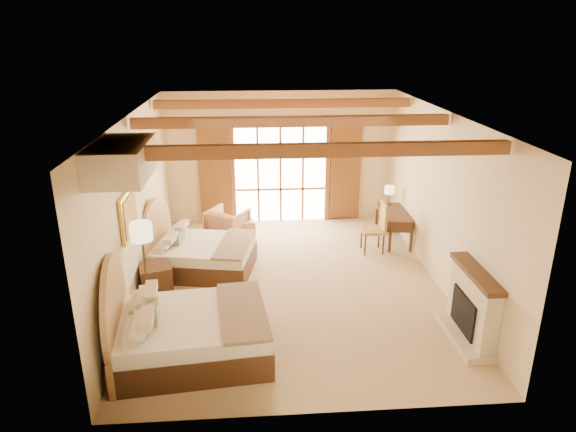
{
  "coord_description": "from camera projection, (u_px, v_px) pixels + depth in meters",
  "views": [
    {
      "loc": [
        -0.73,
        -8.67,
        4.56
      ],
      "look_at": [
        -0.06,
        0.2,
        1.3
      ],
      "focal_mm": 32.0,
      "sensor_mm": 36.0,
      "label": 1
    }
  ],
  "objects": [
    {
      "name": "ottoman",
      "position": [
        240.0,
        229.0,
        11.83
      ],
      "size": [
        0.72,
        0.72,
        0.44
      ],
      "primitive_type": "cube",
      "rotation": [
        0.0,
        0.0,
        0.23
      ],
      "color": "tan",
      "rests_on": "floor"
    },
    {
      "name": "bed_far",
      "position": [
        195.0,
        252.0,
        10.16
      ],
      "size": [
        2.2,
        1.8,
        1.28
      ],
      "rotation": [
        0.0,
        0.0,
        -0.19
      ],
      "color": "#432817",
      "rests_on": "floor"
    },
    {
      "name": "wall_right",
      "position": [
        442.0,
        200.0,
        9.38
      ],
      "size": [
        0.0,
        7.0,
        7.0
      ],
      "primitive_type": "plane",
      "rotation": [
        1.57,
        0.0,
        -1.57
      ],
      "color": "beige",
      "rests_on": "ground"
    },
    {
      "name": "fireplace",
      "position": [
        471.0,
        309.0,
        7.87
      ],
      "size": [
        0.46,
        1.4,
        1.16
      ],
      "color": "beige",
      "rests_on": "ground"
    },
    {
      "name": "ceiling_beams",
      "position": [
        292.0,
        121.0,
        8.68
      ],
      "size": [
        5.39,
        4.6,
        0.18
      ],
      "primitive_type": null,
      "color": "#935D30",
      "rests_on": "ceiling"
    },
    {
      "name": "ceiling",
      "position": [
        292.0,
        114.0,
        8.64
      ],
      "size": [
        7.0,
        7.0,
        0.0
      ],
      "primitive_type": "plane",
      "rotation": [
        3.14,
        0.0,
        0.0
      ],
      "color": "#B67536",
      "rests_on": "ground"
    },
    {
      "name": "wall_back",
      "position": [
        280.0,
        158.0,
        12.47
      ],
      "size": [
        5.5,
        0.0,
        5.5
      ],
      "primitive_type": "plane",
      "rotation": [
        1.57,
        0.0,
        0.0
      ],
      "color": "beige",
      "rests_on": "ground"
    },
    {
      "name": "desk",
      "position": [
        393.0,
        225.0,
        11.57
      ],
      "size": [
        0.67,
        1.36,
        0.71
      ],
      "rotation": [
        0.0,
        0.0,
        -0.09
      ],
      "color": "#432817",
      "rests_on": "floor"
    },
    {
      "name": "desk_lamp",
      "position": [
        389.0,
        191.0,
        11.8
      ],
      "size": [
        0.22,
        0.22,
        0.45
      ],
      "color": "#3C2C1C",
      "rests_on": "desk"
    },
    {
      "name": "floor",
      "position": [
        292.0,
        284.0,
        9.74
      ],
      "size": [
        7.0,
        7.0,
        0.0
      ],
      "primitive_type": "plane",
      "color": "tan",
      "rests_on": "ground"
    },
    {
      "name": "canopy_valance",
      "position": [
        122.0,
        160.0,
        6.68
      ],
      "size": [
        0.7,
        1.4,
        0.45
      ],
      "primitive_type": "cube",
      "color": "beige",
      "rests_on": "ceiling"
    },
    {
      "name": "french_doors",
      "position": [
        281.0,
        172.0,
        12.53
      ],
      "size": [
        3.95,
        0.08,
        2.6
      ],
      "color": "white",
      "rests_on": "ground"
    },
    {
      "name": "nightstand",
      "position": [
        156.0,
        282.0,
        9.12
      ],
      "size": [
        0.67,
        0.67,
        0.64
      ],
      "primitive_type": "cube",
      "rotation": [
        0.0,
        0.0,
        0.29
      ],
      "color": "#432817",
      "rests_on": "floor"
    },
    {
      "name": "painting",
      "position": [
        129.0,
        214.0,
        8.24
      ],
      "size": [
        0.06,
        0.95,
        0.75
      ],
      "color": "gold",
      "rests_on": "wall_left"
    },
    {
      "name": "floor_lamp",
      "position": [
        142.0,
        238.0,
        8.23
      ],
      "size": [
        0.35,
        0.35,
        1.65
      ],
      "color": "#3C2C1C",
      "rests_on": "floor"
    },
    {
      "name": "armchair",
      "position": [
        227.0,
        225.0,
        11.63
      ],
      "size": [
        1.1,
        1.11,
        0.75
      ],
      "primitive_type": "imported",
      "rotation": [
        0.0,
        0.0,
        -3.66
      ],
      "color": "tan",
      "rests_on": "floor"
    },
    {
      "name": "bed_near",
      "position": [
        180.0,
        330.0,
        7.46
      ],
      "size": [
        2.37,
        1.88,
        1.45
      ],
      "rotation": [
        0.0,
        0.0,
        0.1
      ],
      "color": "#432817",
      "rests_on": "floor"
    },
    {
      "name": "wall_left",
      "position": [
        136.0,
        208.0,
        8.99
      ],
      "size": [
        0.0,
        7.0,
        7.0
      ],
      "primitive_type": "plane",
      "rotation": [
        1.57,
        0.0,
        1.57
      ],
      "color": "beige",
      "rests_on": "ground"
    },
    {
      "name": "desk_chair",
      "position": [
        374.0,
        236.0,
        11.05
      ],
      "size": [
        0.5,
        0.5,
        1.11
      ],
      "rotation": [
        0.0,
        0.0,
        -0.03
      ],
      "color": "olive",
      "rests_on": "floor"
    }
  ]
}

